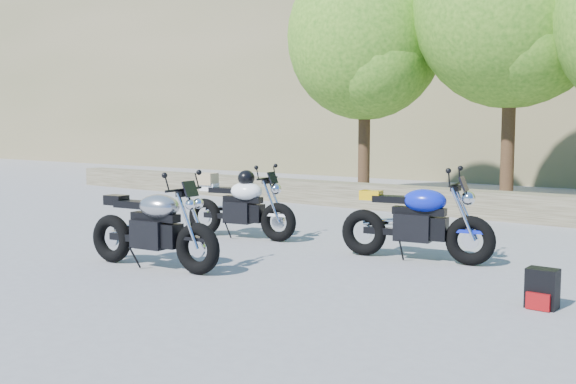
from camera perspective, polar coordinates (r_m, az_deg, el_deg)
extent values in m
plane|color=gray|center=(8.30, -5.46, -5.58)|extent=(90.00, 90.00, 0.00)
cube|color=brown|center=(12.73, 12.15, -0.72)|extent=(22.00, 0.55, 0.50)
cylinder|color=#382314|center=(15.38, 6.79, 5.09)|extent=(0.28, 0.28, 3.02)
sphere|color=#2D6B17|center=(15.54, 6.88, 13.48)|extent=(3.67, 3.67, 3.67)
sphere|color=#2D6B17|center=(14.95, 7.88, 11.30)|extent=(2.38, 2.38, 2.38)
cylinder|color=#382314|center=(14.28, 18.99, 5.50)|extent=(0.28, 0.28, 3.36)
sphere|color=#2D6B17|center=(14.52, 19.31, 15.49)|extent=(4.08, 4.08, 4.08)
sphere|color=#2D6B17|center=(13.96, 20.77, 12.87)|extent=(2.64, 2.64, 2.64)
torus|color=black|center=(7.16, -8.04, -4.99)|extent=(0.60, 0.23, 0.58)
torus|color=black|center=(8.03, -15.39, -4.01)|extent=(0.60, 0.23, 0.58)
cylinder|color=silver|center=(7.16, -8.04, -4.99)|extent=(0.20, 0.07, 0.20)
cylinder|color=silver|center=(8.03, -15.39, -4.01)|extent=(0.20, 0.07, 0.20)
cube|color=black|center=(7.57, -12.05, -3.65)|extent=(0.47, 0.33, 0.33)
cube|color=black|center=(7.50, -11.72, -2.19)|extent=(0.65, 0.24, 0.09)
ellipsoid|color=#A4A4A8|center=(7.45, -11.37, -1.25)|extent=(0.57, 0.43, 0.28)
cube|color=black|center=(7.72, -13.59, -1.07)|extent=(0.48, 0.27, 0.08)
cube|color=black|center=(7.91, -15.01, -0.68)|extent=(0.28, 0.22, 0.12)
cylinder|color=black|center=(7.19, -9.24, 0.23)|extent=(0.12, 0.60, 0.03)
sphere|color=silver|center=(7.11, -8.32, -1.07)|extent=(0.16, 0.16, 0.16)
torus|color=black|center=(9.20, -0.88, -2.70)|extent=(0.58, 0.25, 0.56)
torus|color=black|center=(9.86, -7.40, -2.20)|extent=(0.58, 0.25, 0.56)
cylinder|color=silver|center=(9.20, -0.88, -2.70)|extent=(0.20, 0.07, 0.19)
cylinder|color=silver|center=(9.86, -7.40, -2.20)|extent=(0.20, 0.07, 0.19)
cube|color=black|center=(9.51, -4.35, -1.80)|extent=(0.47, 0.34, 0.32)
cube|color=black|center=(9.46, -4.04, -0.66)|extent=(0.63, 0.26, 0.09)
ellipsoid|color=white|center=(9.42, -3.72, 0.07)|extent=(0.57, 0.44, 0.27)
cube|color=black|center=(9.62, -5.70, 0.17)|extent=(0.47, 0.28, 0.08)
cube|color=white|center=(9.76, -7.01, 0.44)|extent=(0.28, 0.22, 0.11)
cylinder|color=black|center=(9.22, -1.85, 1.23)|extent=(0.15, 0.58, 0.03)
sphere|color=silver|center=(9.17, -1.08, 0.27)|extent=(0.16, 0.16, 0.16)
ellipsoid|color=black|center=(9.40, -3.73, 1.25)|extent=(0.29, 0.30, 0.23)
cube|color=tan|center=(9.78, -7.18, 1.17)|extent=(0.31, 0.28, 0.18)
torus|color=black|center=(7.86, 15.90, -4.18)|extent=(0.61, 0.26, 0.59)
torus|color=black|center=(8.24, 6.76, -3.59)|extent=(0.61, 0.26, 0.59)
cylinder|color=silver|center=(7.86, 15.90, -4.18)|extent=(0.21, 0.08, 0.20)
cylinder|color=silver|center=(8.24, 6.76, -3.59)|extent=(0.21, 0.08, 0.20)
cube|color=black|center=(8.01, 11.11, -3.09)|extent=(0.49, 0.36, 0.33)
cube|color=black|center=(7.97, 11.58, -1.67)|extent=(0.67, 0.27, 0.09)
ellipsoid|color=#0C1CB6|center=(7.93, 12.05, -0.76)|extent=(0.59, 0.46, 0.28)
cube|color=black|center=(8.05, 9.26, -0.63)|extent=(0.49, 0.29, 0.08)
cube|color=#DFA60B|center=(8.14, 7.41, -0.28)|extent=(0.29, 0.23, 0.12)
cylinder|color=black|center=(7.82, 14.69, 0.66)|extent=(0.15, 0.61, 0.03)
sphere|color=silver|center=(7.81, 15.72, -0.54)|extent=(0.17, 0.17, 0.17)
cube|color=black|center=(6.22, 21.67, -7.95)|extent=(0.27, 0.19, 0.36)
cube|color=maroon|center=(6.14, 21.33, -9.07)|extent=(0.21, 0.04, 0.15)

